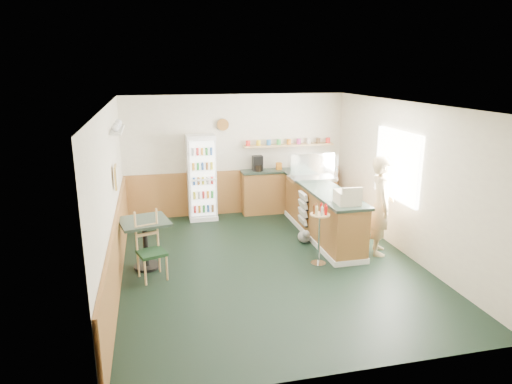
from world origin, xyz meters
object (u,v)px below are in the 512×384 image
object	(u,v)px
display_case	(312,167)
cash_register	(347,197)
condiment_stand	(320,226)
cafe_chair	(151,243)
shopkeeper	(381,206)
drinks_fridge	(202,178)
cafe_table	(145,235)

from	to	relation	value
display_case	cash_register	size ratio (longest dim) A/B	2.34
condiment_stand	cafe_chair	distance (m)	2.78
shopkeeper	condiment_stand	distance (m)	1.27
cash_register	cafe_chair	bearing A→B (deg)	-175.99
display_case	condiment_stand	bearing A→B (deg)	-105.81
drinks_fridge	cafe_chair	distance (m)	3.02
condiment_stand	cafe_table	bearing A→B (deg)	170.06
drinks_fridge	condiment_stand	xyz separation A→B (m)	(1.64, -2.93, -0.24)
display_case	drinks_fridge	bearing A→B (deg)	154.06
drinks_fridge	cafe_chair	size ratio (longest dim) A/B	1.71
drinks_fridge	cash_register	world-z (taller)	drinks_fridge
condiment_stand	cafe_table	size ratio (longest dim) A/B	1.15
condiment_stand	drinks_fridge	bearing A→B (deg)	119.31
cafe_table	cafe_chair	world-z (taller)	cafe_chair
drinks_fridge	condiment_stand	size ratio (longest dim) A/B	1.78
shopkeeper	condiment_stand	bearing A→B (deg)	121.27
cash_register	condiment_stand	size ratio (longest dim) A/B	0.39
display_case	cafe_chair	distance (m)	3.79
display_case	cafe_chair	bearing A→B (deg)	-152.53
cash_register	condiment_stand	xyz separation A→B (m)	(-0.53, -0.12, -0.43)
drinks_fridge	display_case	world-z (taller)	drinks_fridge
cafe_table	cafe_chair	xyz separation A→B (m)	(0.10, -0.35, -0.02)
cash_register	cafe_table	distance (m)	3.46
cash_register	shopkeeper	bearing A→B (deg)	12.86
shopkeeper	condiment_stand	world-z (taller)	shopkeeper
display_case	shopkeeper	xyz separation A→B (m)	(0.70, -1.65, -0.39)
drinks_fridge	cafe_table	bearing A→B (deg)	-116.84
shopkeeper	cafe_chair	bearing A→B (deg)	112.00
condiment_stand	cafe_chair	bearing A→B (deg)	176.85
cafe_chair	condiment_stand	bearing A→B (deg)	-21.12
cafe_table	cafe_chair	bearing A→B (deg)	-74.69
condiment_stand	cafe_chair	world-z (taller)	cafe_chair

